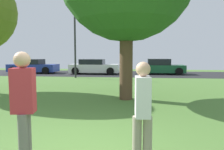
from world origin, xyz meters
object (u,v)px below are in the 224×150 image
person_catcher (24,105)px  parked_car_blue (33,67)px  parked_car_green (160,67)px  street_lamp_post (75,48)px  person_bystander (143,111)px  parked_car_white (94,67)px

person_catcher → parked_car_blue: bearing=-74.3°
parked_car_green → street_lamp_post: size_ratio=0.90×
parked_car_blue → person_bystander: bearing=-58.6°
parked_car_blue → street_lamp_post: bearing=-35.1°
person_bystander → street_lamp_post: size_ratio=0.36×
parked_car_green → street_lamp_post: (-6.64, -3.94, 1.63)m
parked_car_blue → street_lamp_post: 6.54m
person_catcher → parked_car_blue: (-8.11, 16.42, -0.39)m
parked_car_white → parked_car_blue: bearing=178.2°
parked_car_white → street_lamp_post: size_ratio=0.97×
parked_car_white → street_lamp_post: bearing=-102.0°
person_catcher → street_lamp_post: 13.16m
parked_car_blue → parked_car_green: bearing=1.4°
person_bystander → parked_car_green: (1.96, 16.46, -0.28)m
street_lamp_post → parked_car_white: bearing=78.0°
parked_car_blue → street_lamp_post: size_ratio=1.00×
person_bystander → parked_car_blue: bearing=27.4°
person_catcher → person_bystander: person_catcher is taller
person_catcher → parked_car_green: bearing=-113.1°
parked_car_blue → street_lamp_post: (5.18, -3.64, 1.64)m
person_bystander → street_lamp_post: 13.43m
person_catcher → parked_car_green: size_ratio=0.44×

